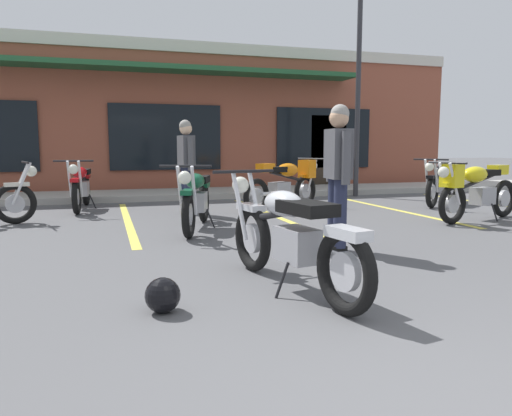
# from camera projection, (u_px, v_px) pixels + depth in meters

# --- Properties ---
(ground_plane) EXTENTS (80.00, 80.00, 0.00)m
(ground_plane) POSITION_uv_depth(u_px,v_px,m) (266.00, 263.00, 5.08)
(ground_plane) COLOR #515154
(sidewalk_kerb) EXTENTS (22.00, 1.80, 0.14)m
(sidewalk_kerb) POSITION_uv_depth(u_px,v_px,m) (174.00, 194.00, 11.76)
(sidewalk_kerb) COLOR #A8A59E
(sidewalk_kerb) RESTS_ON ground_plane
(brick_storefront_building) EXTENTS (16.94, 6.48, 3.94)m
(brick_storefront_building) POSITION_uv_depth(u_px,v_px,m) (155.00, 122.00, 15.36)
(brick_storefront_building) COLOR brown
(brick_storefront_building) RESTS_ON ground_plane
(painted_stall_lines) EXTENTS (12.55, 4.80, 0.01)m
(painted_stall_lines) POSITION_uv_depth(u_px,v_px,m) (203.00, 217.00, 8.35)
(painted_stall_lines) COLOR #DBCC4C
(painted_stall_lines) RESTS_ON ground_plane
(motorcycle_foreground_classic) EXTENTS (0.80, 2.09, 0.98)m
(motorcycle_foreground_classic) POSITION_uv_depth(u_px,v_px,m) (291.00, 235.00, 4.10)
(motorcycle_foreground_classic) COLOR black
(motorcycle_foreground_classic) RESTS_ON ground_plane
(motorcycle_black_cruiser) EXTENTS (2.06, 0.94, 0.98)m
(motorcycle_black_cruiser) POSITION_uv_depth(u_px,v_px,m) (476.00, 189.00, 7.89)
(motorcycle_black_cruiser) COLOR black
(motorcycle_black_cruiser) RESTS_ON ground_plane
(motorcycle_silver_naked) EXTENTS (0.66, 2.11, 0.98)m
(motorcycle_silver_naked) POSITION_uv_depth(u_px,v_px,m) (81.00, 186.00, 9.32)
(motorcycle_silver_naked) COLOR black
(motorcycle_silver_naked) RESTS_ON ground_plane
(motorcycle_blue_standard) EXTENTS (1.00, 2.03, 0.98)m
(motorcycle_blue_standard) POSITION_uv_depth(u_px,v_px,m) (196.00, 198.00, 7.07)
(motorcycle_blue_standard) COLOR black
(motorcycle_blue_standard) RESTS_ON ground_plane
(motorcycle_green_cafe_racer) EXTENTS (1.79, 1.49, 0.98)m
(motorcycle_green_cafe_racer) POSITION_uv_depth(u_px,v_px,m) (442.00, 183.00, 10.14)
(motorcycle_green_cafe_racer) COLOR black
(motorcycle_green_cafe_racer) RESTS_ON ground_plane
(motorcycle_orange_scrambler) EXTENTS (1.90, 1.30, 0.98)m
(motorcycle_orange_scrambler) POSITION_uv_depth(u_px,v_px,m) (286.00, 182.00, 9.38)
(motorcycle_orange_scrambler) COLOR black
(motorcycle_orange_scrambler) RESTS_ON ground_plane
(person_in_black_shirt) EXTENTS (0.32, 0.61, 1.68)m
(person_in_black_shirt) POSITION_uv_depth(u_px,v_px,m) (186.00, 161.00, 8.70)
(person_in_black_shirt) COLOR black
(person_in_black_shirt) RESTS_ON ground_plane
(person_in_shorts_foreground) EXTENTS (0.31, 0.61, 1.68)m
(person_in_shorts_foreground) POSITION_uv_depth(u_px,v_px,m) (338.00, 169.00, 5.55)
(person_in_shorts_foreground) COLOR black
(person_in_shorts_foreground) RESTS_ON ground_plane
(helmet_on_pavement) EXTENTS (0.26, 0.26, 0.26)m
(helmet_on_pavement) POSITION_uv_depth(u_px,v_px,m) (163.00, 295.00, 3.55)
(helmet_on_pavement) COLOR black
(helmet_on_pavement) RESTS_ON ground_plane
(parking_lot_lamp_post) EXTENTS (0.24, 0.76, 5.51)m
(parking_lot_lamp_post) POSITION_uv_depth(u_px,v_px,m) (361.00, 48.00, 11.45)
(parking_lot_lamp_post) COLOR #2D2D33
(parking_lot_lamp_post) RESTS_ON ground_plane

